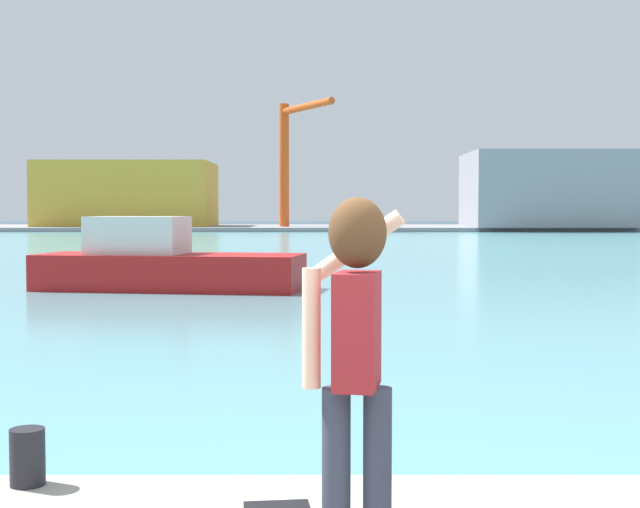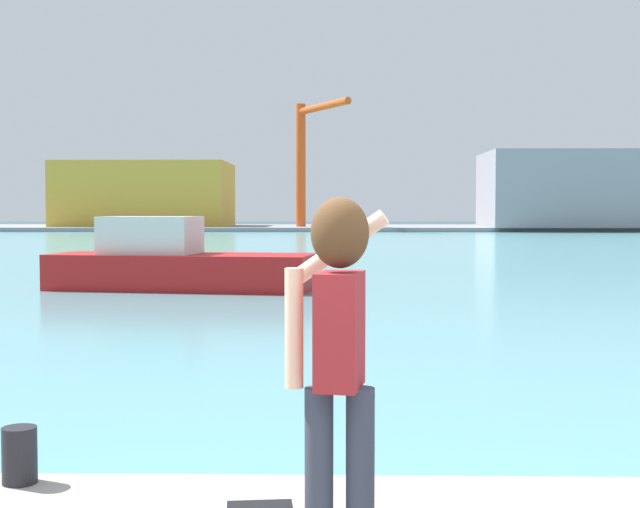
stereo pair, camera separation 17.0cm
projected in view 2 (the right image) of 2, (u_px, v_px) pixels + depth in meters
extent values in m
plane|color=#334751|center=(339.00, 246.00, 53.56)|extent=(220.00, 220.00, 0.00)
cube|color=#599EA8|center=(339.00, 244.00, 55.56)|extent=(140.00, 100.00, 0.02)
cube|color=gray|center=(339.00, 228.00, 95.49)|extent=(140.00, 20.00, 0.42)
cylinder|color=#2D3342|center=(319.00, 472.00, 4.30)|extent=(0.14, 0.14, 0.82)
cylinder|color=#2D3342|center=(360.00, 472.00, 4.29)|extent=(0.14, 0.14, 0.82)
cube|color=maroon|center=(340.00, 330.00, 4.26)|extent=(0.26, 0.37, 0.56)
sphere|color=#E0B293|center=(340.00, 235.00, 4.24)|extent=(0.22, 0.22, 0.22)
ellipsoid|color=#472D19|center=(340.00, 233.00, 4.21)|extent=(0.28, 0.26, 0.34)
cylinder|color=#E0B293|center=(294.00, 328.00, 4.26)|extent=(0.09, 0.09, 0.58)
cylinder|color=#E0B293|center=(338.00, 249.00, 4.46)|extent=(0.53, 0.17, 0.40)
cube|color=black|center=(342.00, 215.00, 4.57)|extent=(0.02, 0.07, 0.14)
cylinder|color=black|center=(20.00, 455.00, 5.43)|extent=(0.21, 0.21, 0.35)
cube|color=#B21919|center=(182.00, 272.00, 23.95)|extent=(7.36, 3.38, 0.96)
cube|color=silver|center=(151.00, 235.00, 24.06)|extent=(2.72, 2.10, 1.01)
cube|color=gold|center=(146.00, 194.00, 95.58)|extent=(17.94, 11.83, 6.80)
cube|color=gray|center=(562.00, 190.00, 89.89)|extent=(15.63, 11.95, 7.55)
cylinder|color=#D84C19|center=(301.00, 165.00, 91.70)|extent=(1.00, 1.00, 12.65)
cylinder|color=#D84C19|center=(323.00, 106.00, 86.72)|extent=(5.41, 9.64, 0.70)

